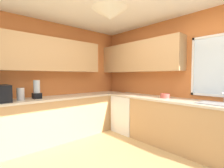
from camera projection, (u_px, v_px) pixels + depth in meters
The scene contains 8 objects.
room_shell at pixel (105, 50), 3.04m from camera, with size 4.22×3.86×2.61m.
counter_run_left at pixel (56, 118), 3.39m from camera, with size 0.65×3.47×0.91m.
counter_run_back at pixel (181, 124), 2.98m from camera, with size 3.31×0.65×0.91m.
dishwasher at pixel (128, 114), 3.92m from camera, with size 0.60×0.60×0.86m, color white.
kettle at pixel (21, 94), 2.91m from camera, with size 0.13×0.13×0.22m, color #B7B7BC.
sink_assembly at pixel (222, 104), 2.49m from camera, with size 0.65×0.40×0.19m.
bowl at pixel (165, 96), 3.20m from camera, with size 0.19×0.19×0.09m, color #B74C42.
blender_appliance at pixel (37, 90), 3.11m from camera, with size 0.15×0.15×0.36m.
Camera 1 is at (1.55, -1.35, 1.35)m, focal length 25.78 mm.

